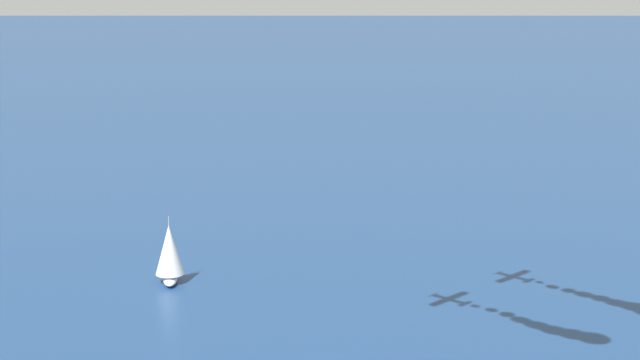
{
  "coord_description": "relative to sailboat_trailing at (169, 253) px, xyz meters",
  "views": [
    {
      "loc": [
        -69.52,
        -105.31,
        50.81
      ],
      "look_at": [
        0.02,
        -0.1,
        24.7
      ],
      "focal_mm": 59.56,
      "sensor_mm": 36.0,
      "label": 1
    }
  ],
  "objects": [
    {
      "name": "sailboat_trailing",
      "position": [
        0.0,
        0.0,
        0.0
      ],
      "size": [
        6.21,
        8.48,
        10.75
      ],
      "color": "white",
      "rests_on": "ground_plane"
    }
  ]
}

